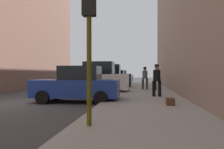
% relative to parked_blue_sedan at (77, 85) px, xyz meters
% --- Properties ---
extents(ground_plane, '(120.00, 120.00, 0.00)m').
position_rel_parked_blue_sedan_xyz_m(ground_plane, '(-2.65, -0.94, -0.85)').
color(ground_plane, '#38383A').
extents(sidewalk, '(4.00, 40.00, 0.15)m').
position_rel_parked_blue_sedan_xyz_m(sidewalk, '(3.35, -0.94, -0.77)').
color(sidewalk, gray).
rests_on(sidewalk, ground_plane).
extents(parked_blue_sedan, '(4.24, 2.13, 1.79)m').
position_rel_parked_blue_sedan_xyz_m(parked_blue_sedan, '(0.00, 0.00, 0.00)').
color(parked_blue_sedan, navy).
rests_on(parked_blue_sedan, ground_plane).
extents(parked_white_van, '(4.62, 2.10, 2.25)m').
position_rel_parked_blue_sedan_xyz_m(parked_white_van, '(-0.00, 4.98, 0.18)').
color(parked_white_van, silver).
rests_on(parked_white_van, ground_plane).
extents(parked_black_suv, '(4.63, 2.11, 2.25)m').
position_rel_parked_blue_sedan_xyz_m(parked_black_suv, '(-0.00, 9.97, 0.18)').
color(parked_black_suv, black).
rests_on(parked_black_suv, ground_plane).
extents(parked_silver_sedan, '(4.26, 2.18, 1.79)m').
position_rel_parked_blue_sedan_xyz_m(parked_silver_sedan, '(-0.00, 16.07, 0.00)').
color(parked_silver_sedan, '#B7BABF').
rests_on(parked_silver_sedan, ground_plane).
extents(parked_gray_coupe, '(4.27, 2.19, 1.79)m').
position_rel_parked_blue_sedan_xyz_m(parked_gray_coupe, '(-0.00, 21.04, 0.00)').
color(parked_gray_coupe, slate).
rests_on(parked_gray_coupe, ground_plane).
extents(fire_hydrant, '(0.42, 0.22, 0.70)m').
position_rel_parked_blue_sedan_xyz_m(fire_hydrant, '(1.80, 4.79, -0.35)').
color(fire_hydrant, red).
rests_on(fire_hydrant, sidewalk).
extents(traffic_light, '(0.32, 0.32, 3.60)m').
position_rel_parked_blue_sedan_xyz_m(traffic_light, '(1.85, -5.27, 1.91)').
color(traffic_light, '#514C0F').
rests_on(traffic_light, sidewalk).
extents(pedestrian_with_fedora, '(0.52, 0.44, 1.78)m').
position_rel_parked_blue_sedan_xyz_m(pedestrian_with_fedora, '(4.01, 1.75, 0.29)').
color(pedestrian_with_fedora, black).
rests_on(pedestrian_with_fedora, sidewalk).
extents(pedestrian_in_tan_coat, '(0.53, 0.49, 1.71)m').
position_rel_parked_blue_sedan_xyz_m(pedestrian_in_tan_coat, '(4.38, 6.14, 0.26)').
color(pedestrian_in_tan_coat, black).
rests_on(pedestrian_in_tan_coat, sidewalk).
extents(pedestrian_with_beanie, '(0.52, 0.44, 1.78)m').
position_rel_parked_blue_sedan_xyz_m(pedestrian_with_beanie, '(3.47, 6.92, 0.29)').
color(pedestrian_with_beanie, '#333338').
rests_on(pedestrian_with_beanie, sidewalk).
extents(duffel_bag, '(0.32, 0.44, 0.28)m').
position_rel_parked_blue_sedan_xyz_m(duffel_bag, '(4.31, -1.47, -0.56)').
color(duffel_bag, '#472D19').
rests_on(duffel_bag, sidewalk).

